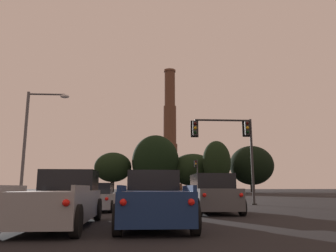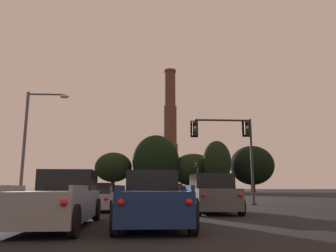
{
  "view_description": "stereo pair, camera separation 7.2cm",
  "coord_description": "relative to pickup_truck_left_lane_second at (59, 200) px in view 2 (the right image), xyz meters",
  "views": [
    {
      "loc": [
        -0.28,
        0.04,
        1.2
      ],
      "look_at": [
        2.08,
        36.16,
        8.03
      ],
      "focal_mm": 35.0,
      "sensor_mm": 36.0,
      "label": 1
    },
    {
      "loc": [
        -0.21,
        0.04,
        1.2
      ],
      "look_at": [
        2.08,
        36.16,
        8.03
      ],
      "focal_mm": 35.0,
      "sensor_mm": 36.0,
      "label": 2
    }
  ],
  "objects": [
    {
      "name": "pickup_truck_left_lane_second",
      "position": [
        0.0,
        0.0,
        0.0
      ],
      "size": [
        2.31,
        5.55,
        1.82
      ],
      "rotation": [
        0.0,
        0.0,
        0.03
      ],
      "color": "gray",
      "rests_on": "ground_plane"
    },
    {
      "name": "pickup_truck_center_lane_second",
      "position": [
        3.0,
        0.24,
        0.0
      ],
      "size": [
        2.2,
        5.51,
        1.82
      ],
      "rotation": [
        0.0,
        0.0,
        0.0
      ],
      "color": "navy",
      "rests_on": "ground_plane"
    },
    {
      "name": "hatchback_left_lane_front",
      "position": [
        0.15,
        6.95,
        -0.14
      ],
      "size": [
        2.0,
        4.15,
        1.44
      ],
      "rotation": [
        0.0,
        0.0,
        0.03
      ],
      "color": "gray",
      "rests_on": "ground_plane"
    },
    {
      "name": "suv_right_lane_front",
      "position": [
        5.97,
        5.4,
        0.09
      ],
      "size": [
        2.15,
        4.92,
        1.86
      ],
      "rotation": [
        0.0,
        0.0,
        -0.01
      ],
      "color": "#4C4F54",
      "rests_on": "ground_plane"
    },
    {
      "name": "traffic_light_overhead_right",
      "position": [
        8.92,
        12.41,
        3.89
      ],
      "size": [
        4.63,
        0.5,
        6.18
      ],
      "color": "#2D2D30",
      "rests_on": "ground_plane"
    },
    {
      "name": "traffic_light_far_right",
      "position": [
        11.04,
        43.33,
        2.99
      ],
      "size": [
        0.78,
        0.5,
        5.78
      ],
      "color": "#2D2D30",
      "rests_on": "ground_plane"
    },
    {
      "name": "street_lamp",
      "position": [
        -5.0,
        11.52,
        3.97
      ],
      "size": [
        2.89,
        0.36,
        7.72
      ],
      "color": "#56565B",
      "rests_on": "ground_plane"
    },
    {
      "name": "smokestack",
      "position": [
        10.59,
        99.98,
        15.91
      ],
      "size": [
        8.3,
        8.3,
        42.49
      ],
      "color": "#523427",
      "rests_on": "ground_plane"
    },
    {
      "name": "treeline_center_right",
      "position": [
        15.7,
        80.76,
        5.31
      ],
      "size": [
        12.52,
        11.27,
        10.61
      ],
      "color": "black",
      "rests_on": "ground_plane"
    },
    {
      "name": "treeline_right_mid",
      "position": [
        32.5,
        80.58,
        6.63
      ],
      "size": [
        12.43,
        11.18,
        12.95
      ],
      "color": "black",
      "rests_on": "ground_plane"
    },
    {
      "name": "treeline_center_left",
      "position": [
        -6.53,
        80.71,
        5.94
      ],
      "size": [
        10.22,
        9.2,
        10.83
      ],
      "color": "black",
      "rests_on": "ground_plane"
    },
    {
      "name": "treeline_left_mid",
      "position": [
        20.91,
        73.3,
        6.98
      ],
      "size": [
        7.35,
        6.61,
        13.29
      ],
      "color": "black",
      "rests_on": "ground_plane"
    },
    {
      "name": "treeline_far_right",
      "position": [
        5.15,
        78.84,
        7.46
      ],
      "size": [
        12.82,
        11.54,
        15.48
      ],
      "color": "black",
      "rests_on": "ground_plane"
    }
  ]
}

